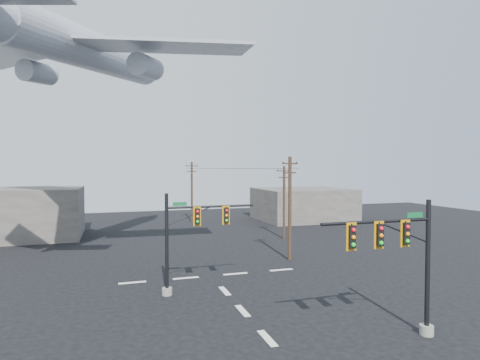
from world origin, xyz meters
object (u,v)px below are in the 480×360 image
object	(u,v)px
utility_pole_b	(284,201)
utility_pole_c	(192,191)
utility_pole_a	(290,206)
airliner	(92,52)
signal_mast_far	(186,240)
signal_mast_near	(404,261)

from	to	relation	value
utility_pole_b	utility_pole_c	world-z (taller)	utility_pole_c
utility_pole_a	airliner	xyz separation A→B (m)	(-17.00, 3.11, 13.35)
utility_pole_c	signal_mast_far	bearing A→B (deg)	-96.41
signal_mast_near	utility_pole_b	size ratio (longest dim) A/B	0.80
utility_pole_b	airliner	size ratio (longest dim) A/B	0.32
signal_mast_near	utility_pole_c	distance (m)	44.86
utility_pole_a	signal_mast_near	bearing A→B (deg)	-115.21
utility_pole_a	utility_pole_c	world-z (taller)	utility_pole_a
utility_pole_b	airliner	xyz separation A→B (m)	(-20.93, -7.02, 13.80)
signal_mast_near	airliner	xyz separation A→B (m)	(-15.28, 20.23, 14.41)
signal_mast_near	airliner	world-z (taller)	airliner
signal_mast_far	utility_pole_b	xyz separation A→B (m)	(14.66, 16.80, 0.87)
utility_pole_b	utility_pole_c	size ratio (longest dim) A/B	0.93
utility_pole_a	utility_pole_b	size ratio (longest dim) A/B	1.10
signal_mast_far	utility_pole_a	size ratio (longest dim) A/B	0.72
utility_pole_a	signal_mast_far	bearing A→B (deg)	-167.57
signal_mast_near	utility_pole_a	xyz separation A→B (m)	(1.72, 17.12, 1.06)
signal_mast_near	utility_pole_a	world-z (taller)	utility_pole_a
utility_pole_b	utility_pole_c	distance (m)	19.18
utility_pole_a	utility_pole_c	bearing A→B (deg)	78.31
signal_mast_near	utility_pole_b	distance (m)	27.83
utility_pole_c	airliner	size ratio (longest dim) A/B	0.34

